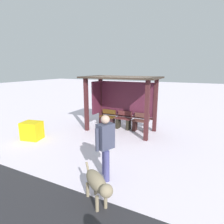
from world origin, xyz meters
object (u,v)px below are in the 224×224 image
Objects in this scene: bus_shelter at (120,92)px; person_walking at (105,142)px; bench_center_inside at (123,122)px; bench_right_inside at (141,124)px; dog at (97,183)px; bench_left_inside at (108,119)px; grit_bin at (32,131)px.

bus_shelter reaches higher than person_walking.
bench_center_inside is 0.80m from bench_right_inside.
bus_shelter is 3.29× the size of dog.
grit_bin is (-1.80, -2.76, 0.02)m from bench_left_inside.
person_walking reaches higher than bench_right_inside.
bench_left_inside is (-0.69, 0.10, -1.31)m from bus_shelter.
bench_left_inside is 1.00× the size of bench_right_inside.
person_walking is 1.67× the size of dog.
bench_left_inside is at bearing 171.44° from bus_shelter.
grit_bin is at bearing 154.41° from dog.
bench_left_inside is 0.98× the size of bench_center_inside.
grit_bin is at bearing -133.19° from bench_center_inside.
bench_center_inside is at bearing 0.03° from bench_left_inside.
bench_center_inside is at bearing 42.21° from bus_shelter.
grit_bin is (-4.10, 1.96, -0.13)m from dog.
bench_right_inside is (0.91, 0.10, -1.32)m from bus_shelter.
person_walking is 2.29× the size of grit_bin.
grit_bin is (-3.40, -2.77, 0.02)m from bench_right_inside.
bus_shelter is at bearing 109.28° from dog.
bench_right_inside is 4.38m from grit_bin.
grit_bin is (-2.60, -2.76, 0.02)m from bench_center_inside.
bench_center_inside is at bearing 107.64° from dog.
person_walking is (1.18, -3.80, 0.60)m from bench_center_inside.
bus_shelter is at bearing 109.27° from person_walking.
grit_bin reaches higher than dog.
grit_bin is (-2.48, -2.66, -1.30)m from bus_shelter.
bench_center_inside is 0.81× the size of dog.
person_walking reaches higher than grit_bin.
person_walking is (1.98, -3.80, 0.60)m from bench_left_inside.
dog is at bearing -70.72° from bus_shelter.
grit_bin is at bearing -123.00° from bench_left_inside.
grit_bin is (-3.77, 1.03, -0.59)m from person_walking.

